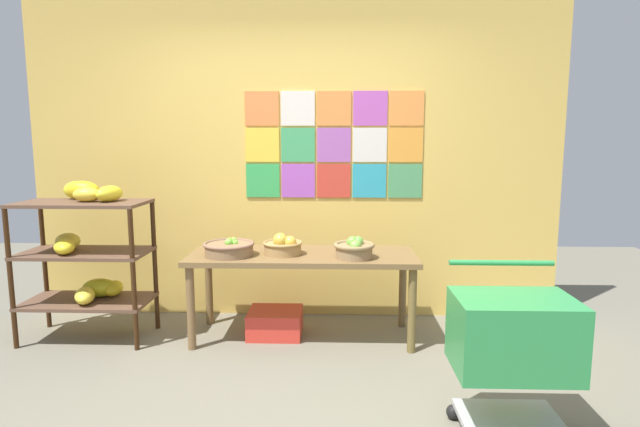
{
  "coord_description": "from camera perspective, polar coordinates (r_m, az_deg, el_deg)",
  "views": [
    {
      "loc": [
        0.36,
        -2.63,
        1.51
      ],
      "look_at": [
        0.24,
        0.97,
        0.99
      ],
      "focal_mm": 28.37,
      "sensor_mm": 36.0,
      "label": 1
    }
  ],
  "objects": [
    {
      "name": "ground",
      "position": [
        3.05,
        -5.54,
        -21.55
      ],
      "size": [
        9.3,
        9.3,
        0.0
      ],
      "primitive_type": "plane",
      "color": "#6D6958"
    },
    {
      "name": "back_wall_with_art",
      "position": [
        4.32,
        -2.84,
        6.42
      ],
      "size": [
        4.49,
        0.07,
        2.76
      ],
      "color": "#DFB652",
      "rests_on": "ground"
    },
    {
      "name": "banana_shelf_unit",
      "position": [
        4.24,
        -24.88,
        -3.3
      ],
      "size": [
        0.94,
        0.48,
        1.21
      ],
      "color": "#361E0D",
      "rests_on": "ground"
    },
    {
      "name": "display_table",
      "position": [
        3.87,
        -1.94,
        -5.62
      ],
      "size": [
        1.72,
        0.64,
        0.66
      ],
      "color": "brown",
      "rests_on": "ground"
    },
    {
      "name": "fruit_basket_right",
      "position": [
        3.7,
        3.91,
        -3.93
      ],
      "size": [
        0.3,
        0.3,
        0.15
      ],
      "color": "#90714C",
      "rests_on": "display_table"
    },
    {
      "name": "fruit_basket_back_right",
      "position": [
        3.83,
        -10.22,
        -3.87
      ],
      "size": [
        0.38,
        0.38,
        0.13
      ],
      "color": "olive",
      "rests_on": "display_table"
    },
    {
      "name": "fruit_basket_left",
      "position": [
        3.82,
        -4.21,
        -3.65
      ],
      "size": [
        0.3,
        0.3,
        0.17
      ],
      "color": "#A37D49",
      "rests_on": "display_table"
    },
    {
      "name": "produce_crate_under_table",
      "position": [
        4.07,
        -5.07,
        -12.16
      ],
      "size": [
        0.41,
        0.36,
        0.2
      ],
      "primitive_type": "cube",
      "color": "red",
      "rests_on": "ground"
    },
    {
      "name": "shopping_cart",
      "position": [
        2.79,
        20.91,
        -13.2
      ],
      "size": [
        0.59,
        0.45,
        0.87
      ],
      "rotation": [
        0.0,
        0.0,
        0.1
      ],
      "color": "black",
      "rests_on": "ground"
    }
  ]
}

